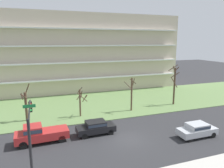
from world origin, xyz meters
TOP-DOWN VIEW (x-y plane):
  - ground at (0.00, 0.00)m, footprint 160.00×160.00m
  - grass_lawn_strip at (0.00, 14.00)m, footprint 80.00×16.00m
  - apartment_building at (0.00, 28.72)m, footprint 43.35×14.40m
  - tree_far_left at (-10.58, 9.58)m, footprint 1.27×1.29m
  - tree_left at (-3.39, 8.86)m, footprint 1.51×1.88m
  - tree_center at (4.31, 8.72)m, footprint 1.59×1.62m
  - tree_right at (12.42, 9.40)m, footprint 1.80×1.82m
  - sedan_silver_near_left at (7.39, -2.00)m, footprint 4.41×1.82m
  - sedan_black_center_left at (-3.02, 2.50)m, footprint 4.44×1.91m
  - pickup_red_center_right at (-9.10, 2.49)m, footprint 5.47×2.18m
  - traffic_signal_mast at (-9.69, -4.48)m, footprint 0.90×6.00m

SIDE VIEW (x-z plane):
  - ground at x=0.00m, z-range 0.00..0.00m
  - grass_lawn_strip at x=0.00m, z-range 0.00..0.08m
  - sedan_silver_near_left at x=7.39m, z-range 0.09..1.66m
  - sedan_black_center_left at x=-3.02m, z-range 0.09..1.66m
  - pickup_red_center_right at x=-9.10m, z-range 0.04..1.99m
  - tree_far_left at x=-10.58m, z-range -0.26..4.81m
  - tree_left at x=-3.39m, z-range 0.17..4.39m
  - tree_center at x=4.31m, z-range 0.27..5.39m
  - tree_right at x=12.42m, z-range 0.23..6.89m
  - traffic_signal_mast at x=-9.69m, z-range 1.15..7.06m
  - apartment_building at x=0.00m, z-range 0.00..16.01m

